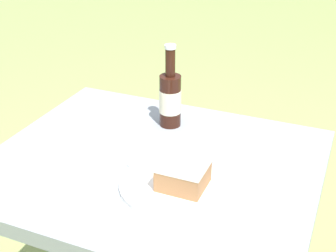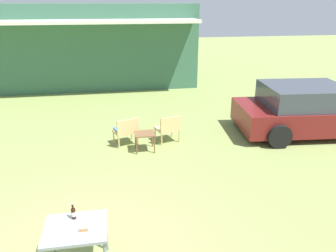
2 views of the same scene
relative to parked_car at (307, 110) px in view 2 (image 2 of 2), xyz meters
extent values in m
cube|color=#38664C|center=(-5.90, 7.12, 1.04)|extent=(8.42, 3.45, 3.37)
cube|color=silver|center=(-5.90, 4.80, 2.12)|extent=(8.00, 1.20, 0.12)
cube|color=maroon|center=(0.06, 0.00, -0.16)|extent=(3.99, 2.19, 0.63)
cube|color=#383D47|center=(-0.14, 0.01, 0.42)|extent=(2.26, 1.89, 0.55)
cylinder|color=black|center=(1.33, 0.85, -0.34)|extent=(0.62, 0.25, 0.60)
cylinder|color=black|center=(-1.05, 1.06, -0.34)|extent=(0.62, 0.25, 0.60)
cylinder|color=black|center=(-1.21, -0.86, -0.34)|extent=(0.62, 0.25, 0.60)
cylinder|color=tan|center=(-4.80, 0.29, -0.48)|extent=(0.04, 0.04, 0.32)
cylinder|color=tan|center=(-5.28, 0.14, -0.48)|extent=(0.04, 0.04, 0.32)
cylinder|color=tan|center=(-4.68, -0.09, -0.48)|extent=(0.04, 0.04, 0.32)
cylinder|color=tan|center=(-5.15, -0.25, -0.48)|extent=(0.04, 0.04, 0.32)
cube|color=tan|center=(-4.98, 0.02, -0.29)|extent=(0.67, 0.61, 0.06)
cube|color=tan|center=(-4.91, -0.17, -0.09)|extent=(0.55, 0.22, 0.35)
cube|color=#4C7FB7|center=(-4.98, 0.02, -0.24)|extent=(0.60, 0.53, 0.05)
cylinder|color=tan|center=(-3.71, 0.29, -0.48)|extent=(0.04, 0.04, 0.32)
cylinder|color=tan|center=(-4.19, 0.15, -0.48)|extent=(0.04, 0.04, 0.32)
cylinder|color=tan|center=(-3.60, -0.10, -0.48)|extent=(0.04, 0.04, 0.32)
cylinder|color=tan|center=(-4.08, -0.24, -0.48)|extent=(0.04, 0.04, 0.32)
cube|color=tan|center=(-3.90, 0.02, -0.29)|extent=(0.67, 0.60, 0.06)
cube|color=tan|center=(-3.84, -0.18, -0.09)|extent=(0.55, 0.20, 0.35)
cube|color=brown|center=(-4.53, -0.47, -0.20)|extent=(0.48, 0.43, 0.03)
cylinder|color=brown|center=(-4.75, -0.66, -0.43)|extent=(0.03, 0.03, 0.43)
cylinder|color=brown|center=(-4.32, -0.66, -0.43)|extent=(0.03, 0.03, 0.43)
cylinder|color=brown|center=(-4.75, -0.28, -0.43)|extent=(0.03, 0.03, 0.43)
cylinder|color=brown|center=(-4.32, -0.28, -0.43)|extent=(0.03, 0.03, 0.43)
cube|color=gray|center=(-5.81, -4.12, 0.02)|extent=(0.82, 0.68, 0.04)
cylinder|color=gray|center=(-6.18, -3.82, -0.32)|extent=(0.04, 0.04, 0.64)
cylinder|color=gray|center=(-5.44, -3.82, -0.32)|extent=(0.04, 0.04, 0.64)
cylinder|color=white|center=(-5.72, -4.21, 0.04)|extent=(0.24, 0.24, 0.01)
cube|color=#9E6B42|center=(-5.69, -4.21, 0.07)|extent=(0.10, 0.10, 0.05)
cube|color=silver|center=(-5.69, -4.21, 0.11)|extent=(0.11, 0.10, 0.02)
cylinder|color=black|center=(-5.84, -3.92, 0.11)|extent=(0.06, 0.06, 0.15)
cylinder|color=black|center=(-5.84, -3.92, 0.23)|extent=(0.03, 0.03, 0.08)
cylinder|color=silver|center=(-5.84, -3.92, 0.27)|extent=(0.03, 0.03, 0.01)
cylinder|color=beige|center=(-5.84, -3.92, 0.11)|extent=(0.06, 0.06, 0.07)
cube|color=silver|center=(-5.77, -4.19, 0.04)|extent=(0.17, 0.06, 0.01)
camera|label=1|loc=(-5.38, -5.03, 0.66)|focal=50.00mm
camera|label=2|loc=(-5.22, -7.79, 2.78)|focal=35.00mm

